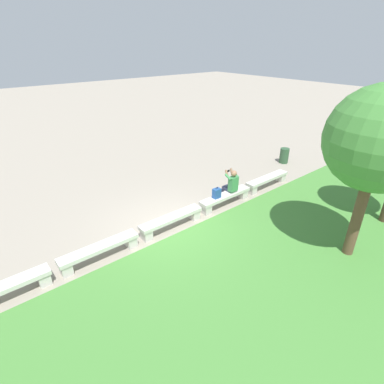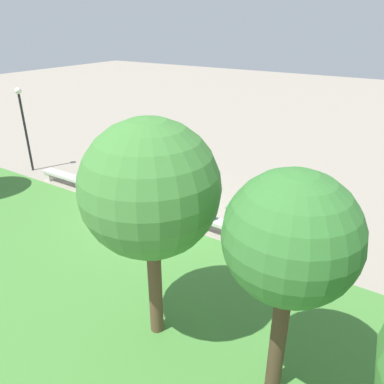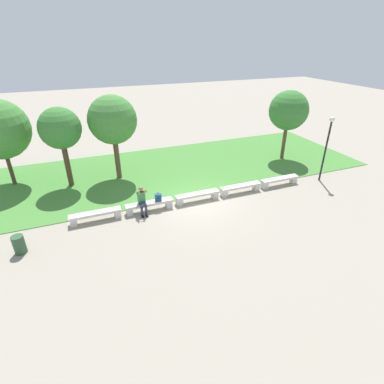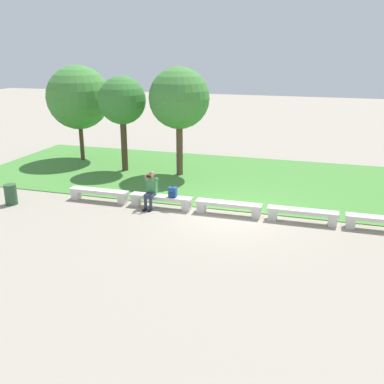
# 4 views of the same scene
# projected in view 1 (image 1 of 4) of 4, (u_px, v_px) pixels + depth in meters

# --- Properties ---
(ground_plane) EXTENTS (80.00, 80.00, 0.00)m
(ground_plane) POSITION_uv_depth(u_px,v_px,m) (172.00, 228.00, 9.88)
(ground_plane) COLOR gray
(grass_strip) EXTENTS (24.15, 8.00, 0.03)m
(grass_strip) POSITION_uv_depth(u_px,v_px,m) (284.00, 310.00, 6.85)
(grass_strip) COLOR #478438
(grass_strip) RESTS_ON ground
(bench_main) EXTENTS (2.28, 0.40, 0.45)m
(bench_main) POSITION_uv_depth(u_px,v_px,m) (267.00, 180.00, 12.53)
(bench_main) COLOR beige
(bench_main) RESTS_ON ground
(bench_near) EXTENTS (2.28, 0.40, 0.45)m
(bench_near) POSITION_uv_depth(u_px,v_px,m) (225.00, 198.00, 11.14)
(bench_near) COLOR beige
(bench_near) RESTS_ON ground
(bench_mid) EXTENTS (2.28, 0.40, 0.45)m
(bench_mid) POSITION_uv_depth(u_px,v_px,m) (171.00, 220.00, 9.74)
(bench_mid) COLOR beige
(bench_mid) RESTS_ON ground
(bench_far) EXTENTS (2.28, 0.40, 0.45)m
(bench_far) POSITION_uv_depth(u_px,v_px,m) (100.00, 250.00, 8.35)
(bench_far) COLOR beige
(bench_far) RESTS_ON ground
(person_photographer) EXTENTS (0.47, 0.72, 1.32)m
(person_photographer) POSITION_uv_depth(u_px,v_px,m) (231.00, 184.00, 11.19)
(person_photographer) COLOR black
(person_photographer) RESTS_ON ground
(backpack) EXTENTS (0.28, 0.24, 0.43)m
(backpack) POSITION_uv_depth(u_px,v_px,m) (216.00, 193.00, 10.75)
(backpack) COLOR #234C8C
(backpack) RESTS_ON bench_near
(tree_behind_wall) EXTENTS (2.62, 2.62, 4.73)m
(tree_behind_wall) POSITION_uv_depth(u_px,v_px,m) (380.00, 140.00, 7.18)
(tree_behind_wall) COLOR brown
(tree_behind_wall) RESTS_ON ground
(trash_bin) EXTENTS (0.44, 0.44, 0.75)m
(trash_bin) POSITION_uv_depth(u_px,v_px,m) (284.00, 156.00, 15.00)
(trash_bin) COLOR #2D5133
(trash_bin) RESTS_ON ground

